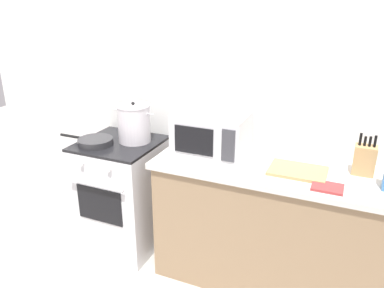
% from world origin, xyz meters
% --- Properties ---
extents(back_wall, '(4.40, 0.10, 2.50)m').
position_xyz_m(back_wall, '(0.30, 0.97, 1.25)').
color(back_wall, silver).
rests_on(back_wall, ground_plane).
extents(lower_cabinet_right, '(1.64, 0.56, 0.88)m').
position_xyz_m(lower_cabinet_right, '(0.90, 0.62, 0.44)').
color(lower_cabinet_right, '#8C7051').
rests_on(lower_cabinet_right, ground_plane).
extents(countertop_right, '(1.70, 0.60, 0.04)m').
position_xyz_m(countertop_right, '(0.90, 0.62, 0.90)').
color(countertop_right, beige).
rests_on(countertop_right, lower_cabinet_right).
extents(stove, '(0.60, 0.64, 0.92)m').
position_xyz_m(stove, '(-0.35, 0.60, 0.46)').
color(stove, silver).
rests_on(stove, ground_plane).
extents(stock_pot, '(0.34, 0.26, 0.32)m').
position_xyz_m(stock_pot, '(-0.25, 0.67, 1.07)').
color(stock_pot, silver).
rests_on(stock_pot, stove).
extents(frying_pan, '(0.47, 0.27, 0.05)m').
position_xyz_m(frying_pan, '(-0.49, 0.48, 0.95)').
color(frying_pan, '#28282B').
rests_on(frying_pan, stove).
extents(microwave, '(0.50, 0.37, 0.30)m').
position_xyz_m(microwave, '(0.39, 0.68, 1.07)').
color(microwave, silver).
rests_on(microwave, countertop_right).
extents(cutting_board, '(0.36, 0.26, 0.02)m').
position_xyz_m(cutting_board, '(1.02, 0.60, 0.93)').
color(cutting_board, tan).
rests_on(cutting_board, countertop_right).
extents(knife_block, '(0.13, 0.10, 0.27)m').
position_xyz_m(knife_block, '(1.40, 0.74, 1.02)').
color(knife_block, tan).
rests_on(knife_block, countertop_right).
extents(oven_mitt, '(0.18, 0.14, 0.02)m').
position_xyz_m(oven_mitt, '(1.21, 0.44, 0.93)').
color(oven_mitt, '#993333').
rests_on(oven_mitt, countertop_right).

